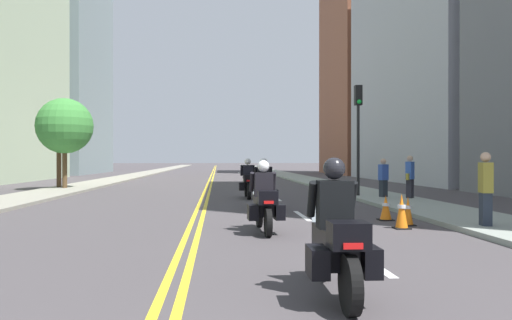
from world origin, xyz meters
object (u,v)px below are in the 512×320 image
Objects in this scene: traffic_cone_2 at (408,211)px; pedestrian_0 at (410,178)px; traffic_cone_0 at (402,211)px; street_tree_0 at (59,131)px; motorcycle_2 at (264,189)px; traffic_cone_1 at (386,208)px; pedestrian_2 at (485,190)px; motorcycle_3 at (248,182)px; street_tree_1 at (65,126)px; motorcycle_0 at (336,241)px; motorcycle_1 at (264,203)px; pedestrian_1 at (383,179)px; traffic_light_near at (358,120)px.

pedestrian_0 reaches higher than traffic_cone_2.
traffic_cone_0 is 0.20× the size of street_tree_0.
street_tree_0 is (-9.74, 10.92, 2.38)m from motorcycle_2.
traffic_cone_1 is 0.93× the size of traffic_cone_2.
pedestrian_2 is 21.41m from street_tree_0.
pedestrian_2 reaches higher than pedestrian_0.
street_tree_1 is at bearing 146.78° from motorcycle_3.
traffic_cone_2 is 0.40× the size of pedestrian_2.
pedestrian_0 is at bearing 65.74° from motorcycle_0.
motorcycle_1 is 1.30× the size of pedestrian_1.
traffic_cone_0 is 8.03m from pedestrian_1.
pedestrian_2 is (-0.50, -8.17, 0.08)m from pedestrian_1.
street_tree_1 reaches higher than motorcycle_0.
pedestrian_1 reaches higher than traffic_cone_0.
traffic_cone_0 is at bearing -59.67° from motorcycle_2.
street_tree_0 is (-9.50, 6.51, 2.38)m from motorcycle_3.
pedestrian_0 is at bearing -17.82° from motorcycle_3.
street_tree_0 reaches higher than motorcycle_3.
motorcycle_1 is 0.46× the size of traffic_light_near.
traffic_light_near reaches higher than pedestrian_0.
pedestrian_0 is at bearing -43.16° from traffic_light_near.
motorcycle_0 is 0.95× the size of motorcycle_2.
traffic_light_near reaches higher than traffic_cone_1.
street_tree_0 is at bearing 130.76° from traffic_cone_2.
pedestrian_1 reaches higher than traffic_cone_1.
traffic_cone_0 is at bearing -96.07° from traffic_cone_1.
traffic_cone_2 is (0.35, 0.52, -0.05)m from traffic_cone_0.
motorcycle_1 is at bearing 99.53° from pedestrian_2.
pedestrian_2 is (1.56, -2.00, 0.58)m from traffic_cone_1.
motorcycle_2 is (0.45, 4.82, -0.00)m from motorcycle_1.
pedestrian_2 is (1.37, -0.99, 0.56)m from traffic_cone_2.
pedestrian_1 is at bearing 73.87° from traffic_cone_0.
motorcycle_2 reaches higher than motorcycle_3.
street_tree_1 is (-14.97, 7.61, 2.37)m from pedestrian_0.
street_tree_0 is (-9.29, 15.73, 2.38)m from motorcycle_1.
street_tree_0 is at bearing 115.95° from motorcycle_0.
street_tree_0 is at bearing 124.51° from street_tree_1.
traffic_light_near is (4.44, -0.40, 2.50)m from motorcycle_3.
traffic_cone_0 is at bearing 3.75° from motorcycle_1.
traffic_cone_2 is at bearing -68.88° from motorcycle_3.
motorcycle_1 reaches higher than traffic_cone_2.
motorcycle_2 is at bearing -48.27° from street_tree_0.
motorcycle_2 is 1.05× the size of motorcycle_3.
street_tree_1 is (-8.77, 14.97, 2.61)m from motorcycle_1.
pedestrian_1 is 16.75m from street_tree_0.
motorcycle_1 is 4.92m from pedestrian_2.
pedestrian_2 is at bearing -88.30° from traffic_light_near.
motorcycle_0 is 0.54× the size of street_tree_0.
pedestrian_0 is (2.86, 5.51, 0.57)m from traffic_cone_1.
traffic_cone_0 is (2.98, -8.90, -0.25)m from motorcycle_3.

